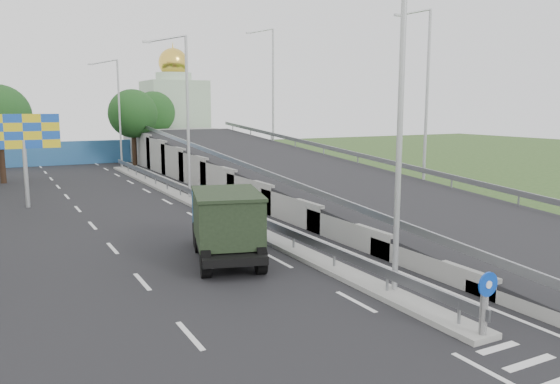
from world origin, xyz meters
TOP-DOWN VIEW (x-y plane):
  - road_surface at (-3.00, 20.00)m, footprint 26.00×90.00m
  - median at (0.00, 24.00)m, footprint 1.00×44.00m
  - overpass_ramp at (7.50, 24.00)m, footprint 10.00×50.00m
  - median_guardrail at (0.00, 24.00)m, footprint 0.09×44.00m
  - sign_bollard at (0.00, 2.17)m, footprint 0.64×0.23m
  - lamp_post_near at (0.11, 6.00)m, footprint 2.74×0.18m
  - lamp_post_mid at (0.11, 26.00)m, footprint 2.74×0.18m
  - lamp_post_far at (0.11, 46.00)m, footprint 2.74×0.18m
  - blue_wall at (-4.00, 52.00)m, footprint 30.00×0.50m
  - church at (10.00, 60.00)m, footprint 7.00×7.00m
  - billboard at (-9.00, 28.00)m, footprint 4.00×0.24m
  - tree_median_far at (2.00, 48.00)m, footprint 4.80×4.80m
  - tree_ramp_far at (6.00, 55.00)m, footprint 4.80×4.80m
  - dump_truck at (-2.77, 12.60)m, footprint 3.88×6.64m

SIDE VIEW (x-z plane):
  - road_surface at x=-3.00m, z-range -0.02..0.02m
  - median at x=0.00m, z-range 0.00..0.20m
  - median_guardrail at x=0.00m, z-range 0.39..1.10m
  - sign_bollard at x=0.00m, z-range 0.20..1.87m
  - blue_wall at x=-4.00m, z-range 0.00..2.40m
  - dump_truck at x=-2.77m, z-range 0.15..2.91m
  - overpass_ramp at x=7.50m, z-range 0.00..3.50m
  - billboard at x=-9.00m, z-range 1.44..6.94m
  - tree_median_far at x=2.00m, z-range 1.38..8.98m
  - tree_ramp_far at x=6.00m, z-range 1.38..8.98m
  - church at x=10.00m, z-range -1.59..12.21m
  - lamp_post_near at x=0.11m, z-range 0.77..10.85m
  - lamp_post_mid at x=0.11m, z-range 0.77..10.85m
  - lamp_post_far at x=0.11m, z-range 0.77..10.85m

